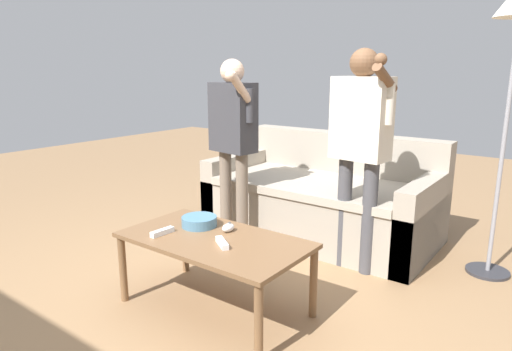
% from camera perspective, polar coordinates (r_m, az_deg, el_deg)
% --- Properties ---
extents(ground_plane, '(12.00, 12.00, 0.00)m').
position_cam_1_polar(ground_plane, '(2.89, -6.34, -14.86)').
color(ground_plane, '#93704C').
extents(couch, '(1.82, 0.96, 0.82)m').
position_cam_1_polar(couch, '(3.82, 8.44, -3.13)').
color(couch, '#9E9384').
rests_on(couch, ground).
extents(coffee_table, '(1.07, 0.58, 0.43)m').
position_cam_1_polar(coffee_table, '(2.59, -5.30, -8.88)').
color(coffee_table, brown).
rests_on(coffee_table, ground).
extents(snack_bowl, '(0.21, 0.21, 0.06)m').
position_cam_1_polar(snack_bowl, '(2.76, -7.17, -5.77)').
color(snack_bowl, teal).
rests_on(snack_bowl, coffee_table).
extents(game_remote_nunchuk, '(0.06, 0.09, 0.05)m').
position_cam_1_polar(game_remote_nunchuk, '(2.65, -3.53, -6.58)').
color(game_remote_nunchuk, white).
rests_on(game_remote_nunchuk, coffee_table).
extents(player_left, '(0.42, 0.36, 1.43)m').
position_cam_1_polar(player_left, '(3.42, -2.94, 5.57)').
color(player_left, '#756656').
rests_on(player_left, ground).
extents(player_right, '(0.44, 0.33, 1.49)m').
position_cam_1_polar(player_right, '(3.04, 13.04, 4.98)').
color(player_right, '#47474C').
rests_on(player_right, ground).
extents(game_remote_wand_near, '(0.04, 0.15, 0.03)m').
position_cam_1_polar(game_remote_wand_near, '(2.66, -11.75, -6.99)').
color(game_remote_wand_near, white).
rests_on(game_remote_wand_near, coffee_table).
extents(game_remote_wand_far, '(0.14, 0.11, 0.03)m').
position_cam_1_polar(game_remote_wand_far, '(2.46, -4.31, -8.48)').
color(game_remote_wand_far, white).
rests_on(game_remote_wand_far, coffee_table).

